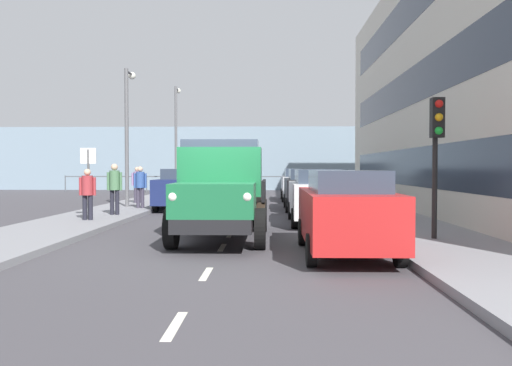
{
  "coord_description": "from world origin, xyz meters",
  "views": [
    {
      "loc": [
        -1.07,
        11.37,
        1.78
      ],
      "look_at": [
        -0.41,
        -12.83,
        1.07
      ],
      "focal_mm": 37.23,
      "sensor_mm": 36.0,
      "label": 1
    }
  ],
  "objects_px": {
    "lamp_post_far": "(176,130)",
    "car_white_kerbside_1": "(319,195)",
    "car_maroon_oppositeside_1": "(203,184)",
    "car_navy_oppositeside_0": "(183,189)",
    "lamp_post_promenade": "(128,123)",
    "street_sign": "(88,170)",
    "pedestrian_by_lamp": "(115,185)",
    "car_black_kerbside_2": "(307,189)",
    "car_silver_kerbside_3": "(299,184)",
    "traffic_light_near": "(437,137)",
    "truck_vintage_green": "(221,192)",
    "pedestrian_in_dark_coat": "(137,182)",
    "car_teal_oppositeside_2": "(215,181)",
    "car_red_kerbside_near": "(346,211)",
    "pedestrian_near_railing": "(140,184)",
    "pedestrian_with_bag": "(88,190)"
  },
  "relations": [
    {
      "from": "car_red_kerbside_near",
      "to": "pedestrian_near_railing",
      "type": "bearing_deg",
      "value": -57.01
    },
    {
      "from": "car_maroon_oppositeside_1",
      "to": "pedestrian_by_lamp",
      "type": "bearing_deg",
      "value": 80.7
    },
    {
      "from": "truck_vintage_green",
      "to": "lamp_post_far",
      "type": "distance_m",
      "value": 20.88
    },
    {
      "from": "car_black_kerbside_2",
      "to": "car_silver_kerbside_3",
      "type": "bearing_deg",
      "value": -90.0
    },
    {
      "from": "car_red_kerbside_near",
      "to": "car_silver_kerbside_3",
      "type": "height_order",
      "value": "same"
    },
    {
      "from": "car_white_kerbside_1",
      "to": "car_navy_oppositeside_0",
      "type": "distance_m",
      "value": 7.48
    },
    {
      "from": "truck_vintage_green",
      "to": "car_maroon_oppositeside_1",
      "type": "height_order",
      "value": "truck_vintage_green"
    },
    {
      "from": "pedestrian_by_lamp",
      "to": "lamp_post_promenade",
      "type": "distance_m",
      "value": 4.7
    },
    {
      "from": "lamp_post_far",
      "to": "lamp_post_promenade",
      "type": "bearing_deg",
      "value": 89.41
    },
    {
      "from": "car_maroon_oppositeside_1",
      "to": "car_navy_oppositeside_0",
      "type": "bearing_deg",
      "value": 90.0
    },
    {
      "from": "pedestrian_with_bag",
      "to": "car_red_kerbside_near",
      "type": "bearing_deg",
      "value": 142.55
    },
    {
      "from": "pedestrian_near_railing",
      "to": "car_maroon_oppositeside_1",
      "type": "bearing_deg",
      "value": -102.15
    },
    {
      "from": "truck_vintage_green",
      "to": "traffic_light_near",
      "type": "xyz_separation_m",
      "value": [
        -4.95,
        0.62,
        1.29
      ]
    },
    {
      "from": "car_red_kerbside_near",
      "to": "car_silver_kerbside_3",
      "type": "xyz_separation_m",
      "value": [
        -0.0,
        -17.71,
        0.0
      ]
    },
    {
      "from": "car_maroon_oppositeside_1",
      "to": "pedestrian_with_bag",
      "type": "distance_m",
      "value": 12.43
    },
    {
      "from": "car_navy_oppositeside_0",
      "to": "car_teal_oppositeside_2",
      "type": "xyz_separation_m",
      "value": [
        0.0,
        -12.5,
        -0.0
      ]
    },
    {
      "from": "car_red_kerbside_near",
      "to": "car_black_kerbside_2",
      "type": "distance_m",
      "value": 11.37
    },
    {
      "from": "lamp_post_promenade",
      "to": "lamp_post_far",
      "type": "height_order",
      "value": "lamp_post_far"
    },
    {
      "from": "car_navy_oppositeside_0",
      "to": "traffic_light_near",
      "type": "distance_m",
      "value": 12.54
    },
    {
      "from": "car_red_kerbside_near",
      "to": "lamp_post_far",
      "type": "xyz_separation_m",
      "value": [
        7.38,
        -22.14,
        3.2
      ]
    },
    {
      "from": "car_white_kerbside_1",
      "to": "pedestrian_in_dark_coat",
      "type": "xyz_separation_m",
      "value": [
        7.65,
        -7.47,
        0.23
      ]
    },
    {
      "from": "car_black_kerbside_2",
      "to": "pedestrian_in_dark_coat",
      "type": "distance_m",
      "value": 7.93
    },
    {
      "from": "car_maroon_oppositeside_1",
      "to": "car_red_kerbside_near",
      "type": "bearing_deg",
      "value": 106.27
    },
    {
      "from": "traffic_light_near",
      "to": "lamp_post_far",
      "type": "distance_m",
      "value": 22.94
    },
    {
      "from": "car_teal_oppositeside_2",
      "to": "street_sign",
      "type": "height_order",
      "value": "street_sign"
    },
    {
      "from": "truck_vintage_green",
      "to": "pedestrian_in_dark_coat",
      "type": "height_order",
      "value": "truck_vintage_green"
    },
    {
      "from": "car_silver_kerbside_3",
      "to": "car_navy_oppositeside_0",
      "type": "xyz_separation_m",
      "value": [
        5.19,
        6.35,
        -0.0
      ]
    },
    {
      "from": "pedestrian_in_dark_coat",
      "to": "car_navy_oppositeside_0",
      "type": "bearing_deg",
      "value": 139.81
    },
    {
      "from": "pedestrian_with_bag",
      "to": "lamp_post_promenade",
      "type": "relative_size",
      "value": 0.28
    },
    {
      "from": "lamp_post_far",
      "to": "car_red_kerbside_near",
      "type": "bearing_deg",
      "value": 108.44
    },
    {
      "from": "pedestrian_in_dark_coat",
      "to": "car_white_kerbside_1",
      "type": "bearing_deg",
      "value": 135.69
    },
    {
      "from": "street_sign",
      "to": "pedestrian_by_lamp",
      "type": "bearing_deg",
      "value": -106.68
    },
    {
      "from": "car_maroon_oppositeside_1",
      "to": "pedestrian_in_dark_coat",
      "type": "distance_m",
      "value": 4.99
    },
    {
      "from": "car_white_kerbside_1",
      "to": "car_red_kerbside_near",
      "type": "bearing_deg",
      "value": 90.0
    },
    {
      "from": "pedestrian_near_railing",
      "to": "traffic_light_near",
      "type": "bearing_deg",
      "value": 134.87
    },
    {
      "from": "pedestrian_in_dark_coat",
      "to": "car_maroon_oppositeside_1",
      "type": "bearing_deg",
      "value": -119.69
    },
    {
      "from": "car_black_kerbside_2",
      "to": "car_teal_oppositeside_2",
      "type": "height_order",
      "value": "same"
    },
    {
      "from": "car_teal_oppositeside_2",
      "to": "lamp_post_far",
      "type": "height_order",
      "value": "lamp_post_far"
    },
    {
      "from": "car_black_kerbside_2",
      "to": "car_maroon_oppositeside_1",
      "type": "xyz_separation_m",
      "value": [
        5.19,
        -6.4,
        -0.0
      ]
    },
    {
      "from": "car_red_kerbside_near",
      "to": "car_white_kerbside_1",
      "type": "relative_size",
      "value": 0.96
    },
    {
      "from": "car_navy_oppositeside_0",
      "to": "lamp_post_far",
      "type": "bearing_deg",
      "value": -78.47
    },
    {
      "from": "car_red_kerbside_near",
      "to": "car_white_kerbside_1",
      "type": "distance_m",
      "value": 5.98
    },
    {
      "from": "truck_vintage_green",
      "to": "pedestrian_in_dark_coat",
      "type": "relative_size",
      "value": 3.4
    },
    {
      "from": "lamp_post_promenade",
      "to": "car_white_kerbside_1",
      "type": "bearing_deg",
      "value": 144.55
    },
    {
      "from": "lamp_post_far",
      "to": "car_white_kerbside_1",
      "type": "bearing_deg",
      "value": 114.55
    },
    {
      "from": "car_maroon_oppositeside_1",
      "to": "car_teal_oppositeside_2",
      "type": "xyz_separation_m",
      "value": [
        0.0,
        -6.09,
        -0.0
      ]
    },
    {
      "from": "car_navy_oppositeside_0",
      "to": "car_silver_kerbside_3",
      "type": "bearing_deg",
      "value": -129.23
    },
    {
      "from": "car_navy_oppositeside_0",
      "to": "pedestrian_with_bag",
      "type": "height_order",
      "value": "pedestrian_with_bag"
    },
    {
      "from": "car_maroon_oppositeside_1",
      "to": "lamp_post_promenade",
      "type": "xyz_separation_m",
      "value": [
        2.31,
        6.46,
        2.72
      ]
    },
    {
      "from": "pedestrian_with_bag",
      "to": "street_sign",
      "type": "height_order",
      "value": "street_sign"
    }
  ]
}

